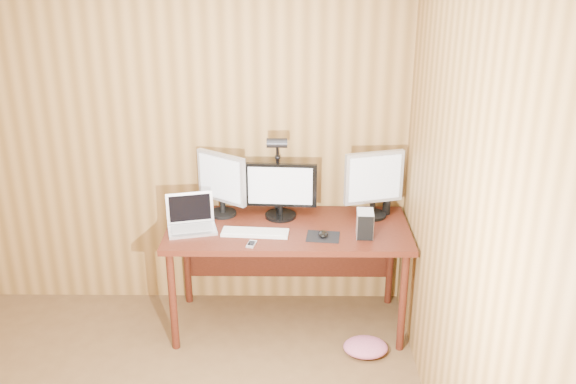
{
  "coord_description": "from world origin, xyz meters",
  "views": [
    {
      "loc": [
        0.96,
        -2.21,
        2.55
      ],
      "look_at": [
        0.93,
        1.58,
        1.02
      ],
      "focal_mm": 40.0,
      "sensor_mm": 36.0,
      "label": 1
    }
  ],
  "objects_px": {
    "monitor_left": "(222,182)",
    "phone": "(252,244)",
    "keyboard": "(255,232)",
    "monitor_center": "(280,190)",
    "hard_drive": "(365,224)",
    "speaker": "(387,205)",
    "desk_lamp": "(277,163)",
    "desk": "(288,239)",
    "monitor_right": "(374,182)",
    "laptop": "(191,220)",
    "mouse": "(323,234)"
  },
  "relations": [
    {
      "from": "monitor_left",
      "to": "monitor_right",
      "type": "relative_size",
      "value": 0.96
    },
    {
      "from": "monitor_right",
      "to": "hard_drive",
      "type": "height_order",
      "value": "monitor_right"
    },
    {
      "from": "monitor_right",
      "to": "phone",
      "type": "distance_m",
      "value": 0.95
    },
    {
      "from": "monitor_right",
      "to": "speaker",
      "type": "relative_size",
      "value": 3.53
    },
    {
      "from": "desk",
      "to": "monitor_right",
      "type": "height_order",
      "value": "monitor_right"
    },
    {
      "from": "monitor_center",
      "to": "monitor_right",
      "type": "xyz_separation_m",
      "value": [
        0.63,
        0.02,
        0.05
      ]
    },
    {
      "from": "hard_drive",
      "to": "phone",
      "type": "height_order",
      "value": "hard_drive"
    },
    {
      "from": "desk_lamp",
      "to": "mouse",
      "type": "bearing_deg",
      "value": -37.93
    },
    {
      "from": "desk",
      "to": "hard_drive",
      "type": "relative_size",
      "value": 9.54
    },
    {
      "from": "monitor_center",
      "to": "speaker",
      "type": "relative_size",
      "value": 3.75
    },
    {
      "from": "laptop",
      "to": "keyboard",
      "type": "distance_m",
      "value": 0.44
    },
    {
      "from": "desk",
      "to": "laptop",
      "type": "xyz_separation_m",
      "value": [
        -0.64,
        -0.09,
        0.18
      ]
    },
    {
      "from": "desk",
      "to": "monitor_center",
      "type": "xyz_separation_m",
      "value": [
        -0.05,
        0.09,
        0.32
      ]
    },
    {
      "from": "monitor_center",
      "to": "desk_lamp",
      "type": "bearing_deg",
      "value": 110.3
    },
    {
      "from": "monitor_left",
      "to": "hard_drive",
      "type": "bearing_deg",
      "value": 15.51
    },
    {
      "from": "monitor_right",
      "to": "desk_lamp",
      "type": "height_order",
      "value": "desk_lamp"
    },
    {
      "from": "keyboard",
      "to": "monitor_center",
      "type": "bearing_deg",
      "value": 64.17
    },
    {
      "from": "mouse",
      "to": "phone",
      "type": "height_order",
      "value": "mouse"
    },
    {
      "from": "desk",
      "to": "monitor_right",
      "type": "bearing_deg",
      "value": 10.63
    },
    {
      "from": "monitor_right",
      "to": "mouse",
      "type": "bearing_deg",
      "value": -152.61
    },
    {
      "from": "monitor_center",
      "to": "keyboard",
      "type": "xyz_separation_m",
      "value": [
        -0.16,
        -0.27,
        -0.19
      ]
    },
    {
      "from": "keyboard",
      "to": "desk_lamp",
      "type": "xyz_separation_m",
      "value": [
        0.14,
        0.34,
        0.36
      ]
    },
    {
      "from": "laptop",
      "to": "desk_lamp",
      "type": "bearing_deg",
      "value": 10.53
    },
    {
      "from": "desk",
      "to": "desk_lamp",
      "type": "bearing_deg",
      "value": 114.64
    },
    {
      "from": "speaker",
      "to": "desk_lamp",
      "type": "xyz_separation_m",
      "value": [
        -0.75,
        0.01,
        0.3
      ]
    },
    {
      "from": "phone",
      "to": "desk_lamp",
      "type": "xyz_separation_m",
      "value": [
        0.15,
        0.5,
        0.36
      ]
    },
    {
      "from": "monitor_left",
      "to": "phone",
      "type": "bearing_deg",
      "value": -29.42
    },
    {
      "from": "desk_lamp",
      "to": "hard_drive",
      "type": "bearing_deg",
      "value": -18.58
    },
    {
      "from": "monitor_center",
      "to": "monitor_left",
      "type": "height_order",
      "value": "monitor_left"
    },
    {
      "from": "keyboard",
      "to": "desk_lamp",
      "type": "distance_m",
      "value": 0.51
    },
    {
      "from": "monitor_center",
      "to": "hard_drive",
      "type": "distance_m",
      "value": 0.63
    },
    {
      "from": "monitor_left",
      "to": "monitor_center",
      "type": "bearing_deg",
      "value": 29.53
    },
    {
      "from": "desk",
      "to": "mouse",
      "type": "height_order",
      "value": "mouse"
    },
    {
      "from": "monitor_left",
      "to": "keyboard",
      "type": "bearing_deg",
      "value": -17.28
    },
    {
      "from": "desk",
      "to": "phone",
      "type": "relative_size",
      "value": 15.47
    },
    {
      "from": "monitor_center",
      "to": "monitor_right",
      "type": "relative_size",
      "value": 1.06
    },
    {
      "from": "monitor_center",
      "to": "monitor_left",
      "type": "xyz_separation_m",
      "value": [
        -0.4,
        0.03,
        0.04
      ]
    },
    {
      "from": "monitor_right",
      "to": "speaker",
      "type": "bearing_deg",
      "value": 6.16
    },
    {
      "from": "keyboard",
      "to": "speaker",
      "type": "xyz_separation_m",
      "value": [
        0.89,
        0.33,
        0.05
      ]
    },
    {
      "from": "monitor_right",
      "to": "keyboard",
      "type": "relative_size",
      "value": 1.05
    },
    {
      "from": "monitor_left",
      "to": "keyboard",
      "type": "height_order",
      "value": "monitor_left"
    },
    {
      "from": "keyboard",
      "to": "phone",
      "type": "bearing_deg",
      "value": -90.28
    },
    {
      "from": "monitor_right",
      "to": "laptop",
      "type": "relative_size",
      "value": 1.3
    },
    {
      "from": "phone",
      "to": "speaker",
      "type": "bearing_deg",
      "value": 40.59
    },
    {
      "from": "speaker",
      "to": "monitor_left",
      "type": "bearing_deg",
      "value": -178.82
    },
    {
      "from": "hard_drive",
      "to": "speaker",
      "type": "distance_m",
      "value": 0.39
    },
    {
      "from": "laptop",
      "to": "phone",
      "type": "distance_m",
      "value": 0.48
    },
    {
      "from": "monitor_center",
      "to": "hard_drive",
      "type": "relative_size",
      "value": 2.93
    },
    {
      "from": "desk_lamp",
      "to": "monitor_center",
      "type": "bearing_deg",
      "value": -59.39
    },
    {
      "from": "monitor_center",
      "to": "phone",
      "type": "xyz_separation_m",
      "value": [
        -0.17,
        -0.43,
        -0.19
      ]
    }
  ]
}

